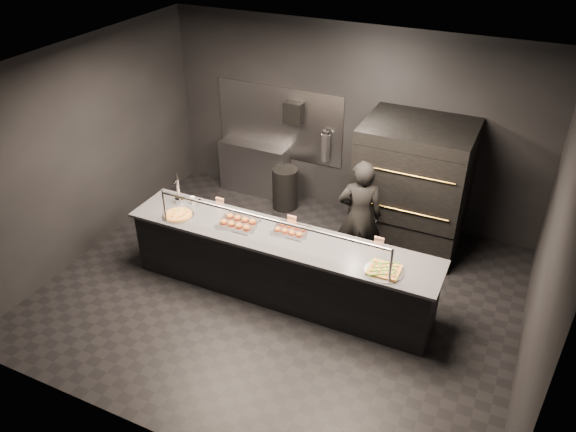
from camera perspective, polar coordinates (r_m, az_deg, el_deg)
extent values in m
plane|color=black|center=(7.58, -0.80, -7.81)|extent=(6.00, 6.00, 0.00)
plane|color=black|center=(6.11, -1.02, 14.35)|extent=(6.00, 6.00, 0.00)
cube|color=black|center=(8.81, 6.30, 9.42)|extent=(6.00, 0.04, 3.00)
cube|color=black|center=(5.02, -13.65, -10.97)|extent=(6.00, 0.04, 3.00)
cube|color=black|center=(8.34, -19.91, 6.30)|extent=(0.04, 5.00, 3.00)
cube|color=black|center=(6.23, 24.86, -3.96)|extent=(0.04, 5.00, 3.00)
cube|color=#99999E|center=(9.29, -0.89, 9.49)|extent=(2.20, 0.02, 1.20)
cube|color=black|center=(7.31, -0.83, -5.16)|extent=(4.00, 0.70, 0.88)
cube|color=#35353A|center=(7.04, -0.86, -2.17)|extent=(4.10, 0.78, 0.04)
cylinder|color=#99999E|center=(7.39, -12.44, 1.04)|extent=(0.03, 0.03, 0.45)
cylinder|color=#99999E|center=(6.26, 10.41, -4.94)|extent=(0.03, 0.03, 0.45)
cylinder|color=#99999E|center=(6.57, -2.03, -0.32)|extent=(3.00, 0.04, 0.04)
cube|color=black|center=(8.57, 12.03, -0.89)|extent=(1.50, 1.15, 0.60)
cube|color=black|center=(8.27, 12.49, 2.60)|extent=(1.50, 1.20, 0.55)
cube|color=black|center=(8.02, 12.95, 6.03)|extent=(1.50, 1.20, 0.55)
cube|color=black|center=(7.87, 13.27, 8.45)|extent=(1.50, 1.20, 0.18)
cylinder|color=gold|center=(7.74, 11.36, 0.58)|extent=(1.30, 0.02, 0.02)
cylinder|color=gold|center=(7.47, 11.80, 4.18)|extent=(1.30, 0.02, 0.02)
cube|color=#99999E|center=(9.68, -3.40, 4.87)|extent=(1.20, 0.35, 0.90)
cube|color=black|center=(9.00, 0.59, 10.45)|extent=(0.30, 0.20, 0.35)
cylinder|color=#B2B2B7|center=(9.01, 3.81, 6.95)|extent=(0.14, 0.14, 0.45)
cube|color=black|center=(8.91, 3.87, 8.40)|extent=(0.10, 0.06, 0.06)
cylinder|color=silver|center=(7.84, -10.95, 1.57)|extent=(0.13, 0.13, 0.07)
cylinder|color=silver|center=(7.76, -11.07, 2.60)|extent=(0.05, 0.05, 0.33)
cylinder|color=silver|center=(7.64, -11.48, 3.30)|extent=(0.02, 0.09, 0.02)
cone|color=black|center=(7.66, -11.24, 4.08)|extent=(0.05, 0.05, 0.13)
cylinder|color=silver|center=(7.56, -11.09, 0.05)|extent=(0.43, 0.43, 0.01)
cylinder|color=#AE8238|center=(7.56, -11.10, 0.13)|extent=(0.37, 0.37, 0.02)
cylinder|color=gold|center=(7.55, -11.10, 0.21)|extent=(0.32, 0.32, 0.01)
cube|color=silver|center=(7.27, -5.08, -0.80)|extent=(0.55, 0.45, 0.02)
ellipsoid|color=#985020|center=(7.27, -6.56, -0.55)|extent=(0.09, 0.09, 0.06)
ellipsoid|color=#985020|center=(7.38, -5.92, 0.06)|extent=(0.09, 0.09, 0.06)
ellipsoid|color=#985020|center=(7.22, -5.80, -0.75)|extent=(0.09, 0.09, 0.06)
ellipsoid|color=#985020|center=(7.33, -5.17, -0.14)|extent=(0.09, 0.09, 0.06)
ellipsoid|color=#985020|center=(7.17, -5.03, -0.96)|extent=(0.09, 0.09, 0.06)
ellipsoid|color=#985020|center=(7.28, -4.41, -0.33)|extent=(0.09, 0.09, 0.06)
ellipsoid|color=#985020|center=(7.12, -4.25, -1.17)|extent=(0.09, 0.09, 0.06)
ellipsoid|color=#985020|center=(7.24, -3.64, -0.53)|extent=(0.09, 0.09, 0.06)
cube|color=silver|center=(7.10, 0.27, -1.52)|extent=(0.49, 0.41, 0.02)
ellipsoid|color=#985020|center=(7.09, -1.05, -1.30)|extent=(0.08, 0.08, 0.05)
ellipsoid|color=#985020|center=(7.19, -0.56, -0.74)|extent=(0.08, 0.08, 0.05)
ellipsoid|color=#985020|center=(7.05, -0.34, -1.49)|extent=(0.08, 0.08, 0.05)
ellipsoid|color=#985020|center=(7.16, 0.15, -0.92)|extent=(0.08, 0.08, 0.05)
ellipsoid|color=#985020|center=(7.02, 0.39, -1.68)|extent=(0.08, 0.08, 0.05)
ellipsoid|color=#985020|center=(7.12, 0.87, -1.10)|extent=(0.08, 0.08, 0.05)
ellipsoid|color=#985020|center=(6.98, 1.12, -1.87)|extent=(0.08, 0.08, 0.05)
ellipsoid|color=#985020|center=(7.09, 1.59, -1.28)|extent=(0.08, 0.08, 0.05)
cylinder|color=silver|center=(6.53, 9.75, -5.54)|extent=(0.46, 0.46, 0.01)
cube|color=#AE8238|center=(6.52, 9.76, -5.43)|extent=(0.36, 0.33, 0.02)
cube|color=gold|center=(6.51, 9.77, -5.35)|extent=(0.34, 0.31, 0.01)
cube|color=#418822|center=(6.50, 9.78, -5.28)|extent=(0.33, 0.29, 0.01)
cylinder|color=silver|center=(7.78, -9.65, 1.59)|extent=(0.07, 0.07, 0.11)
cylinder|color=silver|center=(7.73, -8.96, 1.35)|extent=(0.05, 0.05, 0.09)
cube|color=white|center=(7.63, -6.93, 1.35)|extent=(0.12, 0.04, 0.15)
cube|color=white|center=(7.18, 0.39, -0.48)|extent=(0.12, 0.04, 0.15)
cube|color=white|center=(6.86, 9.22, -2.67)|extent=(0.12, 0.04, 0.15)
cylinder|color=black|center=(9.24, -0.30, 2.83)|extent=(0.42, 0.42, 0.70)
imported|color=black|center=(7.66, 7.28, -0.01)|extent=(0.70, 0.58, 1.65)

